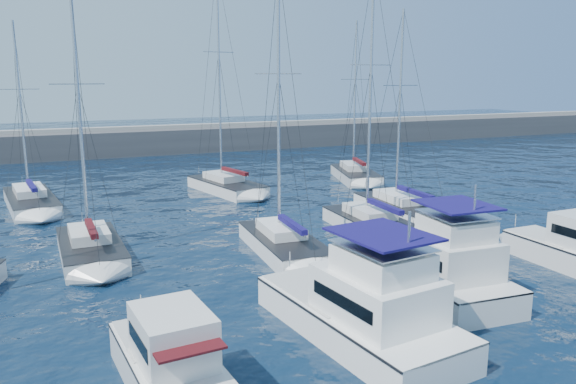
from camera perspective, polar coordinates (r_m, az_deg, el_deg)
name	(u,v)px	position (r m, az deg, el deg)	size (l,w,h in m)	color
ground	(362,304)	(24.52, 7.53, -11.25)	(220.00, 220.00, 0.00)	black
breakwater	(148,145)	(72.72, -14.08, 4.67)	(160.00, 6.00, 4.45)	#424244
motor_yacht_port_outer	(170,362)	(18.27, -11.93, -16.56)	(2.90, 6.00, 3.20)	silver
motor_yacht_port_inner	(365,311)	(21.07, 7.79, -11.86)	(4.74, 9.38, 4.69)	white
motor_yacht_stbd_inner	(442,270)	(25.91, 15.36, -7.61)	(4.06, 8.16, 4.69)	silver
motor_yacht_stbd_outer	(576,250)	(31.76, 27.25, -5.30)	(2.55, 6.88, 3.20)	silver
sailboat_mid_b	(91,249)	(31.75, -19.41, -5.44)	(3.21, 7.55, 14.60)	silver
sailboat_mid_c	(284,243)	(30.81, -0.46, -5.24)	(3.39, 7.99, 15.46)	white
sailboat_mid_d	(373,224)	(35.14, 8.60, -3.23)	(3.42, 8.13, 16.35)	silver
sailboat_mid_e	(402,209)	(39.64, 11.53, -1.67)	(3.39, 8.83, 14.23)	white
sailboat_back_a	(31,201)	(45.27, -24.66, -0.87)	(4.13, 9.42, 13.71)	white
sailboat_back_b	(226,185)	(47.12, -6.28, 0.68)	(4.91, 8.78, 18.43)	silver
sailboat_back_c	(355,174)	(52.64, 6.84, 1.78)	(5.18, 8.65, 14.77)	silver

